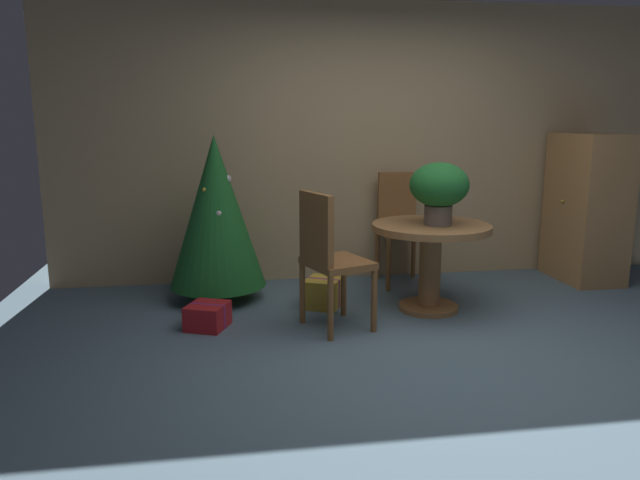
% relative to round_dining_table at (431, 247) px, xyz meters
% --- Properties ---
extents(ground_plane, '(6.60, 6.60, 0.00)m').
position_rel_round_dining_table_xyz_m(ground_plane, '(-0.23, -1.03, -0.52)').
color(ground_plane, slate).
extents(back_wall_panel, '(6.00, 0.10, 2.60)m').
position_rel_round_dining_table_xyz_m(back_wall_panel, '(-0.23, 1.17, 0.78)').
color(back_wall_panel, tan).
rests_on(back_wall_panel, ground_plane).
extents(round_dining_table, '(0.94, 0.94, 0.71)m').
position_rel_round_dining_table_xyz_m(round_dining_table, '(0.00, 0.00, 0.00)').
color(round_dining_table, '#9E6B3D').
rests_on(round_dining_table, ground_plane).
extents(flower_vase, '(0.46, 0.46, 0.49)m').
position_rel_round_dining_table_xyz_m(flower_vase, '(0.04, -0.05, 0.49)').
color(flower_vase, '#665B51').
rests_on(flower_vase, round_dining_table).
extents(wooden_chair_far, '(0.41, 0.46, 1.03)m').
position_rel_round_dining_table_xyz_m(wooden_chair_far, '(0.00, 0.87, 0.05)').
color(wooden_chair_far, brown).
rests_on(wooden_chair_far, ground_plane).
extents(wooden_chair_left, '(0.55, 0.58, 1.02)m').
position_rel_round_dining_table_xyz_m(wooden_chair_left, '(-0.89, -0.32, 0.06)').
color(wooden_chair_left, brown).
rests_on(wooden_chair_left, ground_plane).
extents(holiday_tree, '(0.81, 0.81, 1.40)m').
position_rel_round_dining_table_xyz_m(holiday_tree, '(-1.69, 0.54, 0.25)').
color(holiday_tree, brown).
rests_on(holiday_tree, ground_plane).
extents(gift_box_red, '(0.36, 0.37, 0.18)m').
position_rel_round_dining_table_xyz_m(gift_box_red, '(-1.77, -0.16, -0.43)').
color(gift_box_red, red).
rests_on(gift_box_red, ground_plane).
extents(gift_box_gold, '(0.38, 0.39, 0.24)m').
position_rel_round_dining_table_xyz_m(gift_box_gold, '(-0.83, 0.21, -0.40)').
color(gift_box_gold, gold).
rests_on(gift_box_gold, ground_plane).
extents(wooden_cabinet, '(0.51, 0.76, 1.39)m').
position_rel_round_dining_table_xyz_m(wooden_cabinet, '(1.78, 0.68, 0.18)').
color(wooden_cabinet, '#B27F4C').
rests_on(wooden_cabinet, ground_plane).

